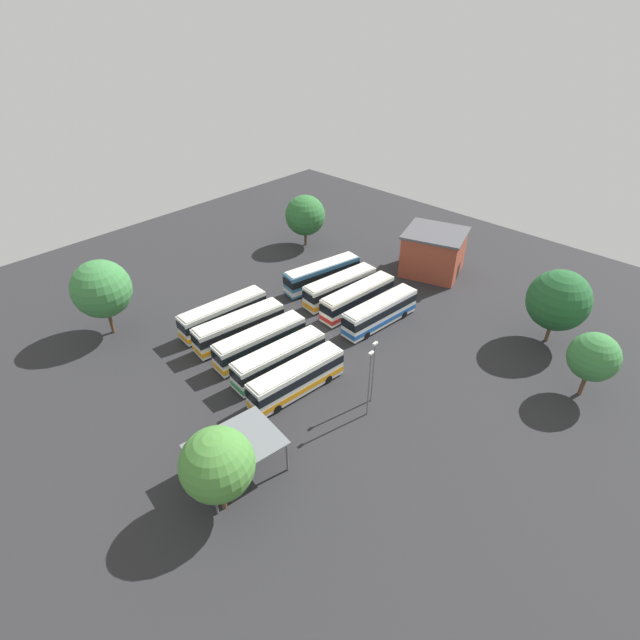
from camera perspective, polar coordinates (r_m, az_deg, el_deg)
name	(u,v)px	position (r m, az deg, el deg)	size (l,w,h in m)	color
ground_plane	(313,331)	(62.87, -0.85, -1.31)	(95.74, 95.74, 0.00)	#28282B
bus_row0_slot0	(322,275)	(71.58, 0.27, 5.28)	(12.19, 4.73, 3.61)	teal
bus_row0_slot1	(340,287)	(68.50, 2.35, 3.82)	(11.67, 3.92, 3.61)	silver
bus_row0_slot2	(358,298)	(66.19, 4.40, 2.56)	(11.96, 3.37, 3.61)	silver
bus_row0_slot3	(380,312)	(63.58, 6.97, 0.94)	(11.69, 3.49, 3.61)	silver
bus_row1_slot0	(223,314)	(63.86, -11.14, 0.66)	(11.94, 3.55, 3.61)	silver
bus_row1_slot1	(239,327)	(61.04, -9.33, -0.86)	(11.94, 4.09, 3.61)	silver
bus_row1_slot2	(260,342)	(58.20, -6.94, -2.58)	(11.83, 3.85, 3.61)	silver
bus_row1_slot3	(279,360)	(55.40, -4.75, -4.60)	(11.62, 3.71, 3.61)	silver
bus_row1_slot4	(297,378)	(52.83, -2.74, -6.76)	(11.61, 3.60, 3.61)	silver
depot_building	(433,252)	(76.81, 13.00, 7.68)	(10.47, 10.79, 6.61)	#99422D
maintenance_shelter	(236,445)	(44.66, -9.77, -14.13)	(8.48, 6.78, 3.70)	slate
lamp_post_near_entrance	(369,381)	(48.77, 5.73, -7.10)	(0.56, 0.28, 8.08)	slate
lamp_post_by_building	(373,370)	(50.48, 6.20, -5.75)	(0.56, 0.28, 7.69)	slate
tree_northeast	(101,289)	(64.78, -24.01, 3.31)	(7.09, 7.09, 9.95)	brown
tree_east_edge	(594,357)	(57.79, 29.15, -3.76)	(5.15, 5.15, 7.65)	brown
tree_west_edge	(217,464)	(41.01, -11.83, -16.07)	(6.05, 6.05, 8.47)	brown
tree_northwest	(305,215)	(82.76, -1.74, 12.03)	(6.61, 6.61, 8.63)	brown
tree_north_edge	(559,300)	(64.44, 25.93, 2.07)	(7.32, 7.32, 9.55)	brown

